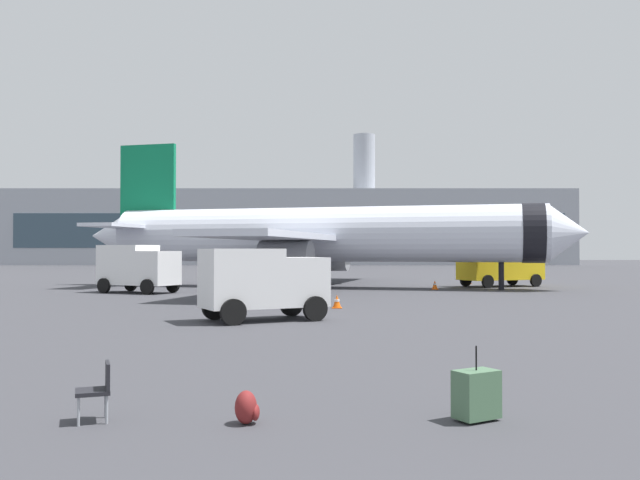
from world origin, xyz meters
TOP-DOWN VIEW (x-y plane):
  - airplane_at_gate at (-0.04, 43.71)m, footprint 35.36×32.19m
  - service_truck at (-11.08, 37.66)m, footprint 5.28×4.17m
  - fuel_truck at (12.84, 44.89)m, footprint 6.46×4.61m
  - cargo_van at (-2.09, 21.26)m, footprint 4.83×3.85m
  - safety_cone_near at (0.73, 26.56)m, footprint 0.44×0.44m
  - safety_cone_mid at (7.58, 41.29)m, footprint 0.44×0.44m
  - safety_cone_far at (11.51, 48.97)m, footprint 0.44×0.44m
  - safety_cone_outer at (-7.95, 46.74)m, footprint 0.44×0.44m
  - rolling_suitcase at (2.29, 6.95)m, footprint 0.75×0.67m
  - traveller_backpack at (-1.07, 6.77)m, footprint 0.36×0.40m
  - gate_chair at (-3.27, 6.91)m, footprint 0.61×0.61m
  - terminal_building at (-5.67, 132.74)m, footprint 108.08×22.89m

SIDE VIEW (x-z plane):
  - traveller_backpack at x=-1.07m, z-range -0.01..0.47m
  - safety_cone_near at x=0.73m, z-range -0.01..0.59m
  - safety_cone_far at x=11.51m, z-range -0.01..0.59m
  - safety_cone_mid at x=7.58m, z-range -0.01..0.60m
  - safety_cone_outer at x=-7.95m, z-range -0.01..0.78m
  - rolling_suitcase at x=2.29m, z-range -0.16..0.94m
  - gate_chair at x=-3.27m, z-range 0.07..0.93m
  - cargo_van at x=-2.09m, z-range 0.15..2.75m
  - service_truck at x=-11.08m, z-range 0.16..3.05m
  - fuel_truck at x=12.84m, z-range 0.17..3.37m
  - airplane_at_gate at x=-0.04m, z-range -1.59..8.91m
  - terminal_building at x=-5.67m, z-range -5.92..20.41m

